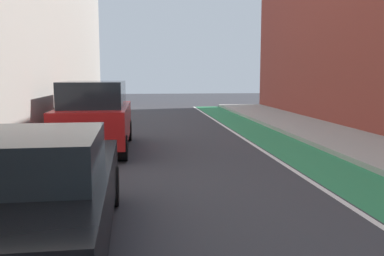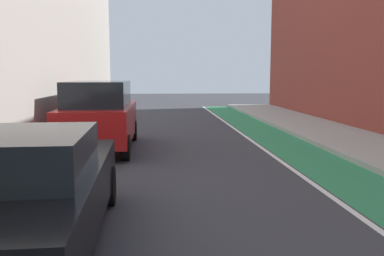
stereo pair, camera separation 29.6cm
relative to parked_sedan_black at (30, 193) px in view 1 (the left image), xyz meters
The scene contains 5 objects.
ground_plane 4.46m from the parked_sedan_black, 52.05° to the left, with size 76.19×76.19×0.00m, color #38383D.
bike_lane_paint 7.90m from the parked_sedan_black, 44.02° to the left, with size 1.60×34.63×0.00m, color #2D8451.
lane_divider_stripe 7.28m from the parked_sedan_black, 48.98° to the left, with size 0.12×34.63×0.00m, color white.
parked_sedan_black is the anchor object (origin of this frame).
parked_suv_red 7.11m from the parked_sedan_black, 90.01° to the left, with size 1.94×4.39×1.98m.
Camera 1 is at (-1.36, 4.85, 2.19)m, focal length 39.13 mm.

